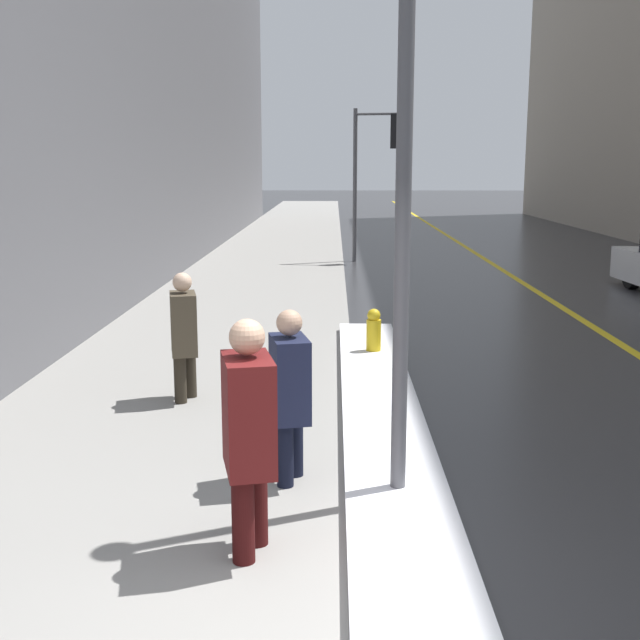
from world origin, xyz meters
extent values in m
plane|color=#2D2D30|center=(0.00, 0.00, 0.00)|extent=(160.00, 160.00, 0.00)
cube|color=gray|center=(-2.00, 15.00, 0.01)|extent=(4.00, 80.00, 0.01)
cube|color=gold|center=(4.00, 15.00, 0.00)|extent=(0.16, 80.00, 0.00)
cube|color=white|center=(0.25, 4.09, 0.06)|extent=(0.82, 8.81, 0.12)
cylinder|color=#515156|center=(0.25, 1.91, 2.05)|extent=(0.12, 0.12, 4.10)
cylinder|color=#515156|center=(0.30, 17.92, 2.04)|extent=(0.11, 0.11, 4.09)
cylinder|color=#515156|center=(0.84, 17.83, 3.94)|extent=(1.10, 0.26, 0.07)
cube|color=black|center=(1.38, 17.74, 3.49)|extent=(0.33, 0.25, 0.90)
sphere|color=red|center=(1.40, 17.85, 3.78)|extent=(0.19, 0.19, 0.19)
sphere|color=orange|center=(1.40, 17.85, 3.49)|extent=(0.19, 0.19, 0.19)
sphere|color=green|center=(1.40, 17.85, 3.20)|extent=(0.19, 0.19, 0.19)
cylinder|color=#340C0C|center=(-0.79, 1.13, 0.44)|extent=(0.15, 0.15, 0.88)
cylinder|color=#340C0C|center=(-0.85, 0.87, 0.44)|extent=(0.15, 0.15, 0.88)
cube|color=#561414|center=(-0.82, 1.00, 1.00)|extent=(0.42, 0.59, 0.77)
sphere|color=tan|center=(-0.82, 1.00, 1.52)|extent=(0.24, 0.24, 0.24)
cylinder|color=black|center=(-0.58, 2.39, 0.39)|extent=(0.14, 0.14, 0.79)
cylinder|color=black|center=(-0.65, 2.16, 0.39)|extent=(0.14, 0.14, 0.79)
cube|color=#191E38|center=(-0.62, 2.27, 0.90)|extent=(0.38, 0.53, 0.69)
sphere|color=tan|center=(-0.62, 2.27, 1.36)|extent=(0.21, 0.21, 0.21)
cube|color=black|center=(-0.69, 2.60, 0.75)|extent=(0.15, 0.24, 0.28)
cylinder|color=#2A241B|center=(-1.89, 4.72, 0.39)|extent=(0.14, 0.14, 0.78)
cylinder|color=#2A241B|center=(-1.96, 4.49, 0.39)|extent=(0.14, 0.14, 0.78)
cube|color=#473D2D|center=(-1.92, 4.60, 0.89)|extent=(0.37, 0.52, 0.68)
sphere|color=beige|center=(-1.92, 4.60, 1.35)|extent=(0.21, 0.21, 0.21)
cylinder|color=black|center=(6.13, 13.08, 0.33)|extent=(0.22, 0.67, 0.66)
cylinder|color=gold|center=(0.28, 6.61, 0.28)|extent=(0.20, 0.20, 0.55)
sphere|color=gold|center=(0.28, 6.61, 0.61)|extent=(0.18, 0.18, 0.18)
camera|label=1|loc=(-0.26, -4.06, 2.62)|focal=45.00mm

